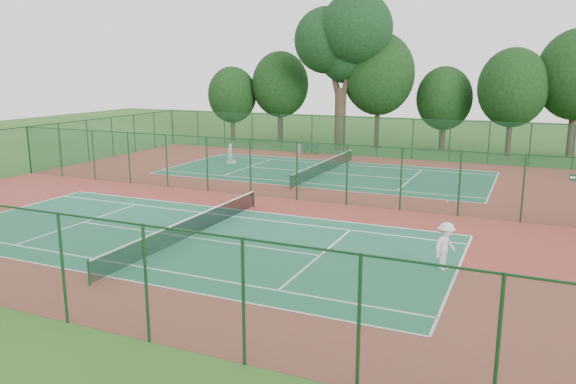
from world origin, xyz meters
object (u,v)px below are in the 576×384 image
Objects in this scene: bench at (311,149)px; kit_bag at (231,162)px; player_near at (445,246)px; player_far at (230,154)px; big_tree at (343,39)px; trash_bin at (299,149)px.

kit_bag is at bearing -138.13° from bench.
player_near reaches higher than player_far.
player_far is at bearing -114.32° from big_tree.
player_far is 8.01m from trash_bin.
player_near reaches higher than trash_bin.
player_far is at bearing 71.55° from player_near.
trash_bin is 0.60× the size of bench.
big_tree is (-14.39, 30.29, 9.35)m from player_near.
kit_bag is (-0.06, 0.28, -0.70)m from player_far.
player_far is 0.76m from kit_bag.
kit_bag is at bearing -169.41° from player_far.
bench is (1.08, 0.29, 0.01)m from trash_bin.
trash_bin is at bearing 57.47° from player_near.
player_near is 34.82m from big_tree.
big_tree is at bearing 49.45° from player_near.
player_far is at bearing -102.32° from kit_bag.
trash_bin reaches higher than bench.
trash_bin is at bearing 157.24° from player_far.
trash_bin reaches higher than kit_bag.
trash_bin is (-16.92, 25.64, -0.49)m from player_near.
player_far reaches higher than kit_bag.
kit_bag is 0.05× the size of big_tree.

